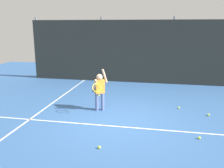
{
  "coord_description": "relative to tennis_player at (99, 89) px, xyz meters",
  "views": [
    {
      "loc": [
        1.11,
        -6.47,
        2.71
      ],
      "look_at": [
        -0.37,
        1.0,
        0.85
      ],
      "focal_mm": 38.8,
      "sensor_mm": 36.0,
      "label": 1
    }
  ],
  "objects": [
    {
      "name": "ground_plane",
      "position": [
        0.73,
        -0.77,
        -0.73
      ],
      "size": [
        20.0,
        20.0,
        0.0
      ],
      "primitive_type": "plane",
      "color": "#335B93"
    },
    {
      "name": "back_fence_windscreen",
      "position": [
        0.73,
        4.23,
        0.75
      ],
      "size": [
        10.4,
        0.08,
        2.95
      ],
      "primitive_type": "cube",
      "color": "#282D2B",
      "rests_on": "ground"
    },
    {
      "name": "fence_post_0",
      "position": [
        -4.32,
        4.29,
        0.82
      ],
      "size": [
        0.09,
        0.09,
        3.1
      ],
      "primitive_type": "cylinder",
      "color": "slate",
      "rests_on": "ground"
    },
    {
      "name": "fence_post_2",
      "position": [
        2.42,
        4.29,
        0.82
      ],
      "size": [
        0.09,
        0.09,
        3.1
      ],
      "primitive_type": "cylinder",
      "color": "slate",
      "rests_on": "ground"
    },
    {
      "name": "court_line_sideline",
      "position": [
        -1.84,
        0.23,
        -0.72
      ],
      "size": [
        0.05,
        9.0,
        0.0
      ],
      "primitive_type": "cube",
      "color": "white",
      "rests_on": "ground"
    },
    {
      "name": "court_line_baseline",
      "position": [
        0.73,
        -1.16,
        -0.72
      ],
      "size": [
        9.0,
        0.05,
        0.0
      ],
      "primitive_type": "cube",
      "color": "white",
      "rests_on": "ground"
    },
    {
      "name": "tennis_ball_4",
      "position": [
        -0.42,
        1.55,
        -0.69
      ],
      "size": [
        0.07,
        0.07,
        0.07
      ],
      "primitive_type": "sphere",
      "color": "#CCE033",
      "rests_on": "ground"
    },
    {
      "name": "tennis_player",
      "position": [
        0.0,
        0.0,
        0.0
      ],
      "size": [
        0.47,
        0.86,
        1.35
      ],
      "rotation": [
        0.0,
        0.0,
        0.66
      ],
      "color": "slate",
      "rests_on": "ground"
    },
    {
      "name": "tennis_ball_0",
      "position": [
        0.6,
        -2.45,
        -0.69
      ],
      "size": [
        0.07,
        0.07,
        0.07
      ],
      "primitive_type": "sphere",
      "color": "#CCE033",
      "rests_on": "ground"
    },
    {
      "name": "fence_post_1",
      "position": [
        -0.95,
        4.29,
        0.82
      ],
      "size": [
        0.09,
        0.09,
        3.1
      ],
      "primitive_type": "cylinder",
      "color": "slate",
      "rests_on": "ground"
    },
    {
      "name": "tennis_ball_3",
      "position": [
        2.54,
        0.67,
        -0.69
      ],
      "size": [
        0.07,
        0.07,
        0.07
      ],
      "primitive_type": "sphere",
      "color": "#CCE033",
      "rests_on": "ground"
    },
    {
      "name": "tennis_ball_1",
      "position": [
        2.88,
        -1.52,
        -0.69
      ],
      "size": [
        0.07,
        0.07,
        0.07
      ],
      "primitive_type": "sphere",
      "color": "#CCE033",
      "rests_on": "ground"
    },
    {
      "name": "tennis_ball_2",
      "position": [
        3.4,
        0.18,
        -0.69
      ],
      "size": [
        0.07,
        0.07,
        0.07
      ],
      "primitive_type": "sphere",
      "color": "#CCE033",
      "rests_on": "ground"
    }
  ]
}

